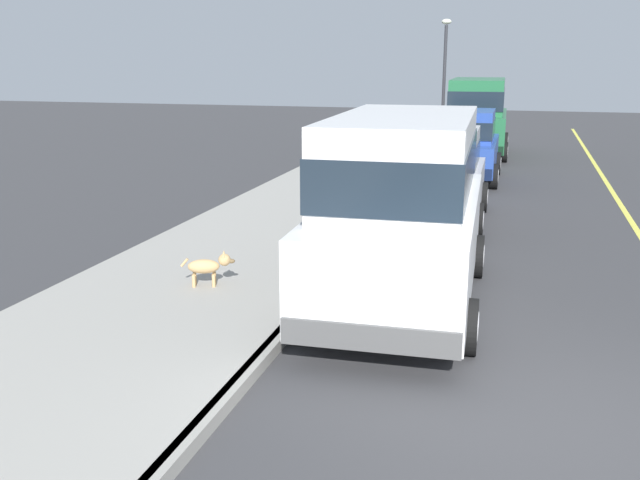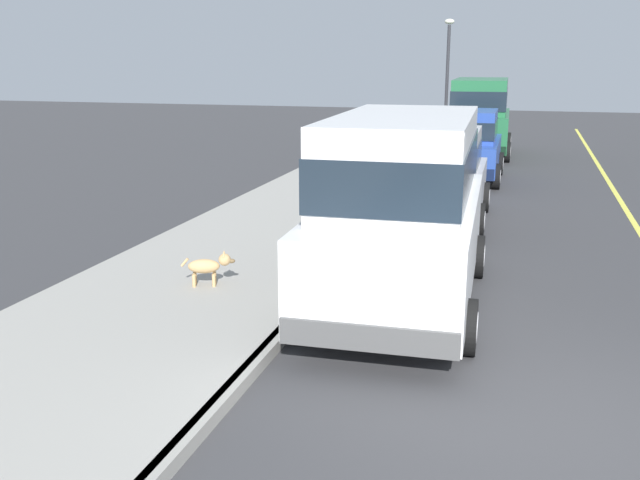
# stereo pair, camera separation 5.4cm
# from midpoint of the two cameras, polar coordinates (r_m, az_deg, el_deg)

# --- Properties ---
(ground_plane) EXTENTS (80.00, 80.00, 0.00)m
(ground_plane) POSITION_cam_midpoint_polar(r_m,az_deg,el_deg) (7.01, 19.63, -13.94)
(ground_plane) COLOR #38383A
(curb) EXTENTS (0.16, 64.00, 0.14)m
(curb) POSITION_cam_midpoint_polar(r_m,az_deg,el_deg) (7.41, -6.27, -10.95)
(curb) COLOR gray
(curb) RESTS_ON ground
(sidewalk) EXTENTS (3.60, 64.00, 0.14)m
(sidewalk) POSITION_cam_midpoint_polar(r_m,az_deg,el_deg) (8.21, -18.18, -9.02)
(sidewalk) COLOR #99968E
(sidewalk) RESTS_ON ground
(car_white_van) EXTENTS (2.25, 4.96, 2.52)m
(car_white_van) POSITION_cam_midpoint_polar(r_m,az_deg,el_deg) (9.37, 6.42, 3.02)
(car_white_van) COLOR white
(car_white_van) RESTS_ON ground
(car_silver_hatchback) EXTENTS (2.00, 3.83, 1.88)m
(car_silver_hatchback) POSITION_cam_midpoint_polar(r_m,az_deg,el_deg) (14.38, 9.21, 5.21)
(car_silver_hatchback) COLOR #BCBCC1
(car_silver_hatchback) RESTS_ON ground
(car_blue_hatchback) EXTENTS (1.97, 3.81, 1.88)m
(car_blue_hatchback) POSITION_cam_midpoint_polar(r_m,az_deg,el_deg) (19.48, 11.28, 7.50)
(car_blue_hatchback) COLOR #28479E
(car_blue_hatchback) RESTS_ON ground
(car_green_van) EXTENTS (2.21, 4.94, 2.52)m
(car_green_van) POSITION_cam_midpoint_polar(r_m,az_deg,el_deg) (24.74, 12.34, 9.84)
(car_green_van) COLOR #23663D
(car_green_van) RESTS_ON ground
(dog_tan) EXTENTS (0.73, 0.34, 0.49)m
(dog_tan) POSITION_cam_midpoint_polar(r_m,az_deg,el_deg) (10.01, -9.04, -2.04)
(dog_tan) COLOR tan
(dog_tan) RESTS_ON sidewalk
(street_lamp) EXTENTS (0.36, 0.36, 4.42)m
(street_lamp) POSITION_cam_midpoint_polar(r_m,az_deg,el_deg) (27.52, 9.86, 13.54)
(street_lamp) COLOR #2D2D33
(street_lamp) RESTS_ON sidewalk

